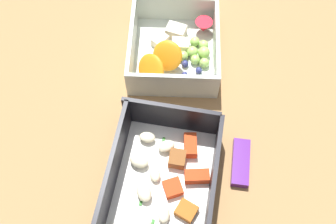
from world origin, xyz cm
name	(u,v)px	position (x,y,z in cm)	size (l,w,h in cm)	color
table_surface	(171,130)	(0.00, 0.00, 1.00)	(80.00, 80.00, 2.00)	#9E7547
pasta_container	(162,188)	(10.22, 0.41, 4.02)	(21.92, 14.22, 6.47)	white
fruit_bowl	(175,50)	(-13.04, -1.41, 3.94)	(17.65, 16.04, 5.62)	silver
candy_bar	(241,163)	(4.21, 10.77, 2.60)	(7.00, 2.40, 1.20)	#51197A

